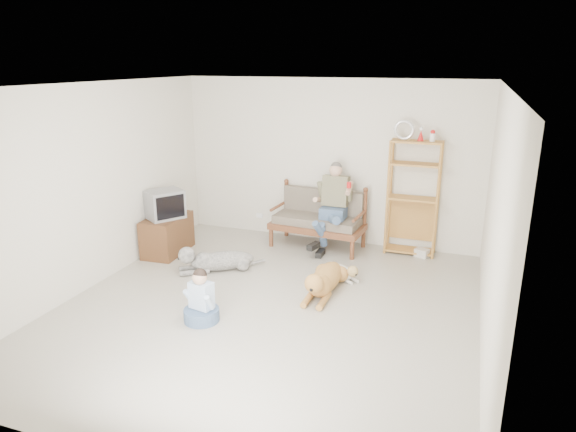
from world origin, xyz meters
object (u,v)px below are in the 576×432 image
at_px(tv_stand, 167,235).
at_px(golden_retriever, 324,280).
at_px(etagere, 413,197).
at_px(loveseat, 319,217).

xyz_separation_m(tv_stand, golden_retriever, (2.76, -0.58, -0.13)).
bearing_deg(etagere, golden_retriever, -115.39).
height_order(loveseat, golden_retriever, loveseat).
xyz_separation_m(loveseat, etagere, (1.47, 0.15, 0.44)).
bearing_deg(tv_stand, golden_retriever, -15.62).
relative_size(tv_stand, golden_retriever, 0.65).
height_order(etagere, golden_retriever, etagere).
height_order(etagere, tv_stand, etagere).
bearing_deg(loveseat, tv_stand, -147.44).
distance_m(loveseat, tv_stand, 2.46).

